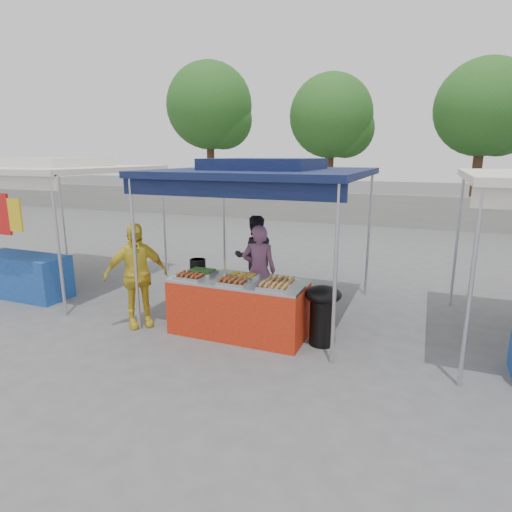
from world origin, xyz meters
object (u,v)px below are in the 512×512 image
at_px(vendor_table, 238,307).
at_px(helper_man, 255,256).
at_px(cooking_pot, 198,264).
at_px(customer_person, 136,275).
at_px(wok_burner, 323,310).
at_px(vendor_woman, 259,271).

relative_size(vendor_table, helper_man, 1.29).
bearing_deg(cooking_pot, vendor_table, -21.42).
xyz_separation_m(vendor_table, cooking_pot, (-0.86, 0.34, 0.50)).
bearing_deg(helper_man, customer_person, 27.38).
relative_size(cooking_pot, wok_burner, 0.30).
bearing_deg(vendor_table, customer_person, -169.68).
relative_size(cooking_pot, vendor_woman, 0.17).
bearing_deg(customer_person, cooking_pot, -5.87).
distance_m(cooking_pot, helper_man, 1.47).
bearing_deg(vendor_woman, helper_man, -78.30).
relative_size(vendor_table, cooking_pot, 7.87).
xyz_separation_m(cooking_pot, customer_person, (-0.73, -0.63, -0.11)).
distance_m(wok_burner, vendor_woman, 1.48).
height_order(vendor_table, customer_person, customer_person).
xyz_separation_m(vendor_table, wok_burner, (1.24, 0.12, 0.08)).
distance_m(wok_burner, helper_man, 2.37).
height_order(vendor_table, helper_man, helper_man).
xyz_separation_m(cooking_pot, helper_man, (0.41, 1.41, -0.15)).
bearing_deg(wok_burner, customer_person, -167.66).
bearing_deg(cooking_pot, customer_person, -139.14).
distance_m(vendor_table, vendor_woman, 0.92).
height_order(cooking_pot, wok_burner, cooking_pot).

